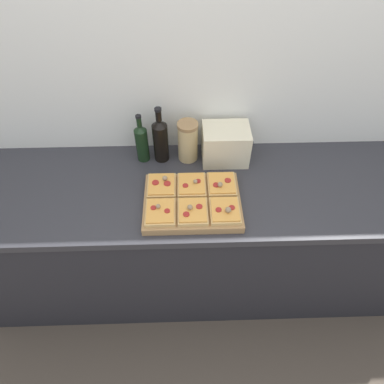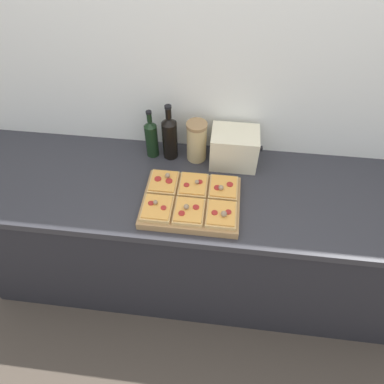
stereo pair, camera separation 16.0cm
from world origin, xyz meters
name	(u,v)px [view 1 (the left image)]	position (x,y,z in m)	size (l,w,h in m)	color
ground_plane	(202,321)	(0.00, 0.00, 0.00)	(12.00, 12.00, 0.00)	#4C4238
wall_back	(200,88)	(0.00, 0.67, 1.25)	(6.00, 0.06, 2.50)	silver
kitchen_counter	(201,238)	(0.00, 0.32, 0.46)	(2.63, 0.67, 0.91)	#232328
cutting_board	(192,202)	(-0.05, 0.20, 0.93)	(0.45, 0.35, 0.04)	#A37A4C
pizza_slice_back_left	(162,185)	(-0.20, 0.28, 0.97)	(0.14, 0.15, 0.05)	tan
pizza_slice_back_center	(192,185)	(-0.05, 0.28, 0.97)	(0.14, 0.15, 0.05)	tan
pizza_slice_back_right	(222,184)	(0.09, 0.28, 0.97)	(0.14, 0.15, 0.05)	tan
pizza_slice_front_left	(160,212)	(-0.20, 0.12, 0.97)	(0.14, 0.15, 0.05)	tan
pizza_slice_front_center	(193,211)	(-0.05, 0.12, 0.97)	(0.14, 0.15, 0.05)	tan
pizza_slice_front_right	(225,211)	(0.09, 0.12, 0.97)	(0.14, 0.15, 0.06)	tan
olive_oil_bottle	(142,142)	(-0.31, 0.54, 1.03)	(0.07, 0.07, 0.28)	black
wine_bottle	(161,139)	(-0.21, 0.54, 1.04)	(0.08, 0.08, 0.32)	black
grain_jar_tall	(188,141)	(-0.07, 0.54, 1.03)	(0.11, 0.11, 0.22)	tan
toaster_oven	(225,144)	(0.13, 0.53, 1.01)	(0.26, 0.18, 0.19)	beige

